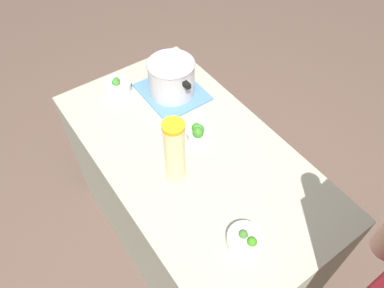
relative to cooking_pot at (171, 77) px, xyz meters
name	(u,v)px	position (x,y,z in m)	size (l,w,h in m)	color
ground_plane	(192,237)	(0.38, -0.14, -0.97)	(8.00, 8.00, 0.00)	brown
counter_slab	(192,201)	(0.38, -0.14, -0.54)	(1.40, 0.77, 0.87)	gray
dish_cloth	(172,92)	(0.00, 0.00, -0.10)	(0.33, 0.29, 0.01)	teal
cooking_pot	(171,77)	(0.00, 0.00, 0.00)	(0.31, 0.24, 0.18)	#B7B7BC
lemonade_pitcher	(175,152)	(0.44, -0.27, 0.06)	(0.09, 0.09, 0.32)	beige
broccoli_bowl_front	(118,87)	(-0.17, -0.22, -0.07)	(0.14, 0.14, 0.07)	silver
broccoli_bowl_center	(198,133)	(0.33, -0.07, -0.07)	(0.11, 0.11, 0.08)	silver
broccoli_bowl_back	(245,240)	(0.85, -0.23, -0.08)	(0.14, 0.14, 0.07)	silver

